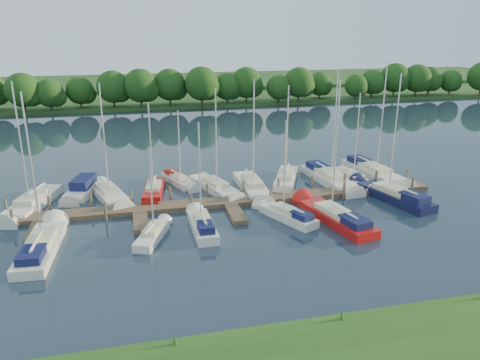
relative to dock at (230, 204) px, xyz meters
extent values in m
plane|color=#1A2635|center=(0.00, -7.31, -0.20)|extent=(260.00, 260.00, 0.00)
cube|color=#4B372A|center=(0.00, 0.69, 0.00)|extent=(40.00, 2.00, 0.40)
cube|color=#4B372A|center=(-16.00, -2.31, 0.00)|extent=(1.20, 4.00, 0.40)
cube|color=#4B372A|center=(-8.00, -2.31, 0.00)|extent=(1.20, 4.00, 0.40)
cube|color=#4B372A|center=(0.00, -2.31, 0.00)|extent=(1.20, 4.00, 0.40)
cube|color=#4B372A|center=(8.00, -2.31, 0.00)|extent=(1.20, 4.00, 0.40)
cube|color=#4B372A|center=(16.00, -2.31, 0.00)|extent=(1.20, 4.00, 0.40)
cylinder|color=#473D33|center=(-19.00, 1.99, 0.40)|extent=(0.24, 0.24, 2.00)
cylinder|color=#473D33|center=(-15.55, 1.99, 0.40)|extent=(0.24, 0.24, 2.00)
cylinder|color=#473D33|center=(-12.09, 1.99, 0.40)|extent=(0.24, 0.24, 2.00)
cylinder|color=#473D33|center=(-8.64, 1.99, 0.40)|extent=(0.24, 0.24, 2.00)
cylinder|color=#473D33|center=(-5.18, 1.99, 0.40)|extent=(0.24, 0.24, 2.00)
cylinder|color=#473D33|center=(-1.73, 1.99, 0.40)|extent=(0.24, 0.24, 2.00)
cylinder|color=#473D33|center=(1.73, 1.99, 0.40)|extent=(0.24, 0.24, 2.00)
cylinder|color=#473D33|center=(5.18, 1.99, 0.40)|extent=(0.24, 0.24, 2.00)
cylinder|color=#473D33|center=(8.64, 1.99, 0.40)|extent=(0.24, 0.24, 2.00)
cylinder|color=#473D33|center=(12.09, 1.99, 0.40)|extent=(0.24, 0.24, 2.00)
cylinder|color=#473D33|center=(15.55, 1.99, 0.40)|extent=(0.24, 0.24, 2.00)
cylinder|color=#473D33|center=(19.00, 1.99, 0.40)|extent=(0.24, 0.24, 2.00)
cylinder|color=#473D33|center=(-18.00, -0.61, 0.40)|extent=(0.24, 0.24, 2.00)
cylinder|color=#473D33|center=(-10.80, -0.61, 0.40)|extent=(0.24, 0.24, 2.00)
cylinder|color=#473D33|center=(-3.60, -0.61, 0.40)|extent=(0.24, 0.24, 2.00)
cylinder|color=#473D33|center=(3.60, -0.61, 0.40)|extent=(0.24, 0.24, 2.00)
cylinder|color=#473D33|center=(10.80, -0.61, 0.40)|extent=(0.24, 0.24, 2.00)
cylinder|color=#473D33|center=(18.00, -0.61, 0.40)|extent=(0.24, 0.24, 2.00)
cube|color=#1F4018|center=(0.00, 67.69, 0.10)|extent=(180.00, 30.00, 0.60)
cube|color=#325626|center=(0.00, 92.69, 0.50)|extent=(220.00, 40.00, 1.40)
cylinder|color=#38281C|center=(-26.37, 53.58, 0.80)|extent=(0.36, 0.36, 2.00)
sphere|color=#18370F|center=(-26.37, 53.58, 3.25)|extent=(4.68, 4.68, 4.68)
sphere|color=#18370F|center=(-25.37, 53.78, 2.58)|extent=(3.34, 3.34, 3.34)
cylinder|color=#38281C|center=(-20.96, 54.83, 0.91)|extent=(0.36, 0.36, 2.21)
sphere|color=#18370F|center=(-20.96, 54.83, 3.61)|extent=(5.16, 5.16, 5.16)
sphere|color=#18370F|center=(-19.85, 55.03, 2.87)|extent=(3.69, 3.69, 3.69)
cylinder|color=#38281C|center=(-15.12, 55.34, 1.08)|extent=(0.36, 0.36, 2.56)
sphere|color=#18370F|center=(-15.12, 55.34, 4.21)|extent=(5.98, 5.98, 5.98)
sphere|color=#18370F|center=(-13.84, 55.54, 3.36)|extent=(4.27, 4.27, 4.27)
cylinder|color=#38281C|center=(-11.72, 55.63, 0.91)|extent=(0.36, 0.36, 2.21)
sphere|color=#18370F|center=(-11.72, 55.63, 3.61)|extent=(5.16, 5.16, 5.16)
sphere|color=#18370F|center=(-10.61, 55.83, 2.87)|extent=(3.69, 3.69, 3.69)
cylinder|color=#38281C|center=(-6.12, 53.68, 0.85)|extent=(0.36, 0.36, 2.11)
sphere|color=#18370F|center=(-6.12, 53.68, 3.43)|extent=(4.92, 4.92, 4.92)
sphere|color=#18370F|center=(-5.07, 53.88, 2.73)|extent=(3.51, 3.51, 3.51)
cylinder|color=#38281C|center=(0.58, 53.81, 1.00)|extent=(0.36, 0.36, 2.39)
sphere|color=#18370F|center=(0.58, 53.81, 3.92)|extent=(5.58, 5.58, 5.58)
sphere|color=#18370F|center=(1.78, 54.01, 3.12)|extent=(3.98, 3.98, 3.98)
cylinder|color=#38281C|center=(5.33, 55.52, 0.94)|extent=(0.36, 0.36, 2.28)
sphere|color=#18370F|center=(5.33, 55.52, 3.73)|extent=(5.33, 5.33, 5.33)
sphere|color=#18370F|center=(6.47, 55.72, 2.97)|extent=(3.81, 3.81, 3.81)
cylinder|color=#38281C|center=(10.07, 56.03, 0.99)|extent=(0.36, 0.36, 2.39)
sphere|color=#18370F|center=(10.07, 56.03, 3.91)|extent=(5.57, 5.57, 5.57)
sphere|color=#18370F|center=(11.26, 56.23, 3.11)|extent=(3.98, 3.98, 3.98)
cylinder|color=#38281C|center=(16.17, 55.72, 1.11)|extent=(0.36, 0.36, 2.62)
sphere|color=#18370F|center=(16.17, 55.72, 4.32)|extent=(6.12, 6.12, 6.12)
sphere|color=#18370F|center=(17.48, 55.92, 3.44)|extent=(4.37, 4.37, 4.37)
cylinder|color=#38281C|center=(20.39, 56.39, 1.11)|extent=(0.36, 0.36, 2.62)
sphere|color=#18370F|center=(20.39, 56.39, 4.32)|extent=(6.12, 6.12, 6.12)
sphere|color=#18370F|center=(21.70, 56.59, 3.44)|extent=(4.37, 4.37, 4.37)
cylinder|color=#38281C|center=(26.60, 54.07, 0.86)|extent=(0.36, 0.36, 2.12)
sphere|color=#18370F|center=(26.60, 54.07, 3.45)|extent=(4.94, 4.94, 4.94)
sphere|color=#18370F|center=(27.66, 54.27, 2.74)|extent=(3.53, 3.53, 3.53)
cylinder|color=#38281C|center=(32.17, 55.77, 1.04)|extent=(0.36, 0.36, 2.47)
sphere|color=#18370F|center=(32.17, 55.77, 4.06)|extent=(5.77, 5.77, 5.77)
sphere|color=#18370F|center=(33.40, 55.97, 3.23)|extent=(4.12, 4.12, 4.12)
cylinder|color=#38281C|center=(36.55, 53.37, 0.85)|extent=(0.36, 0.36, 2.10)
sphere|color=#18370F|center=(36.55, 53.37, 3.41)|extent=(4.89, 4.89, 4.89)
sphere|color=#18370F|center=(37.60, 53.57, 2.71)|extent=(3.50, 3.50, 3.50)
cylinder|color=#38281C|center=(42.09, 55.57, 0.94)|extent=(0.36, 0.36, 2.29)
sphere|color=#18370F|center=(42.09, 55.57, 3.74)|extent=(5.33, 5.33, 5.33)
sphere|color=#18370F|center=(43.23, 55.77, 2.97)|extent=(3.81, 3.81, 3.81)
cylinder|color=#38281C|center=(49.29, 53.50, 1.23)|extent=(0.36, 0.36, 2.86)
sphere|color=#18370F|center=(49.29, 53.50, 4.72)|extent=(6.67, 6.67, 6.67)
sphere|color=#18370F|center=(50.72, 53.70, 3.77)|extent=(4.77, 4.77, 4.77)
cylinder|color=#38281C|center=(52.81, 52.94, 1.13)|extent=(0.36, 0.36, 2.66)
sphere|color=#18370F|center=(52.81, 52.94, 4.39)|extent=(6.21, 6.21, 6.21)
sphere|color=#18370F|center=(54.14, 53.14, 3.50)|extent=(4.44, 4.44, 4.44)
cylinder|color=#38281C|center=(59.43, 53.95, 1.15)|extent=(0.36, 0.36, 2.71)
sphere|color=#18370F|center=(59.43, 53.95, 4.46)|extent=(6.32, 6.32, 6.32)
sphere|color=#18370F|center=(60.79, 54.15, 3.56)|extent=(4.51, 4.51, 4.51)
cylinder|color=#38281C|center=(64.94, 55.93, 1.12)|extent=(0.36, 0.36, 2.64)
sphere|color=#18370F|center=(64.94, 55.93, 4.35)|extent=(6.16, 6.16, 6.16)
sphere|color=#18370F|center=(66.26, 56.13, 3.47)|extent=(4.40, 4.40, 4.40)
cylinder|color=#38281C|center=(70.02, 55.46, 0.85)|extent=(0.36, 0.36, 2.10)
sphere|color=#18370F|center=(70.02, 55.46, 3.42)|extent=(4.90, 4.90, 4.90)
sphere|color=#18370F|center=(71.07, 55.66, 2.72)|extent=(3.50, 3.50, 3.50)
cube|color=silver|center=(-17.21, 4.25, -0.05)|extent=(4.21, 8.05, 1.21)
cone|color=silver|center=(-18.28, 0.52, -0.05)|extent=(1.79, 2.91, 1.08)
cube|color=beige|center=(-17.32, 3.88, 0.73)|extent=(2.52, 3.80, 0.55)
cylinder|color=silver|center=(-17.43, 3.50, 5.80)|extent=(0.12, 0.12, 10.46)
cylinder|color=silver|center=(-17.00, 4.99, 1.17)|extent=(1.05, 3.38, 0.10)
cylinder|color=silver|center=(-17.00, 4.99, 1.17)|extent=(1.04, 3.04, 0.20)
cube|color=silver|center=(-13.05, 6.84, -0.05)|extent=(3.56, 6.36, 1.12)
cone|color=silver|center=(-13.87, 3.93, -0.05)|extent=(1.45, 2.02, 1.00)
cube|color=#131843|center=(-13.05, 6.84, 0.86)|extent=(2.44, 3.63, 1.01)
cube|color=silver|center=(-10.89, 5.50, -0.05)|extent=(4.35, 7.75, 1.05)
cone|color=silver|center=(-9.70, 1.95, -0.05)|extent=(1.82, 2.81, 1.05)
cube|color=beige|center=(-10.77, 5.14, 0.61)|extent=(2.55, 3.69, 0.48)
cylinder|color=silver|center=(-10.65, 4.79, 5.51)|extent=(0.12, 0.12, 10.09)
cylinder|color=silver|center=(-11.12, 6.21, 0.99)|extent=(1.16, 3.22, 0.10)
cylinder|color=silver|center=(-11.12, 6.21, 0.99)|extent=(1.14, 2.90, 0.20)
cube|color=#B41210|center=(-6.44, 5.19, -0.05)|extent=(2.62, 6.29, 1.04)
cone|color=#B41210|center=(-6.91, 2.18, -0.05)|extent=(1.17, 2.24, 0.85)
cube|color=beige|center=(-6.49, 4.89, 0.60)|extent=(1.69, 2.91, 0.47)
cylinder|color=silver|center=(-6.54, 4.59, 4.58)|extent=(0.12, 0.12, 8.24)
cylinder|color=silver|center=(-6.35, 5.80, 0.98)|extent=(0.52, 2.73, 0.10)
cylinder|color=silver|center=(-6.35, 5.80, 0.98)|extent=(0.57, 2.44, 0.20)
cube|color=silver|center=(-3.83, 7.51, -0.05)|extent=(3.22, 5.40, 0.94)
cone|color=silver|center=(-2.91, 5.07, -0.05)|extent=(1.33, 1.97, 0.73)
cube|color=beige|center=(-3.74, 7.26, 0.53)|extent=(1.86, 2.58, 0.43)
cube|color=maroon|center=(-4.35, 8.87, 0.61)|extent=(1.51, 1.83, 0.47)
cylinder|color=silver|center=(-3.65, 7.02, 3.92)|extent=(0.12, 0.12, 7.04)
cylinder|color=silver|center=(-4.02, 8.00, 0.87)|extent=(0.93, 2.23, 0.10)
cylinder|color=silver|center=(-4.02, 8.00, 0.87)|extent=(0.93, 2.02, 0.20)
cube|color=silver|center=(-0.62, 4.90, -0.05)|extent=(4.06, 7.18, 1.08)
cone|color=silver|center=(0.49, 1.62, -0.05)|extent=(1.70, 2.61, 0.97)
cube|color=beige|center=(-0.51, 4.57, 0.63)|extent=(2.38, 3.42, 0.49)
cylinder|color=silver|center=(-0.40, 4.24, 5.16)|extent=(0.12, 0.12, 9.35)
cylinder|color=silver|center=(-0.85, 5.56, 1.03)|extent=(1.10, 2.98, 0.10)
cylinder|color=silver|center=(-0.85, 5.56, 1.03)|extent=(1.08, 2.69, 0.20)
cube|color=silver|center=(3.01, 3.93, -0.05)|extent=(2.15, 7.49, 1.26)
cone|color=silver|center=(2.98, 0.19, -0.05)|extent=(1.07, 2.63, 1.05)
cube|color=beige|center=(3.00, 3.56, 0.77)|extent=(1.60, 3.38, 0.57)
cylinder|color=silver|center=(3.00, 3.18, 5.65)|extent=(0.12, 0.12, 10.10)
cylinder|color=silver|center=(3.01, 4.68, 1.23)|extent=(0.12, 3.37, 0.10)
cylinder|color=silver|center=(3.01, 4.68, 1.23)|extent=(0.22, 2.99, 0.20)
cube|color=silver|center=(7.23, 5.55, -0.05)|extent=(4.66, 7.04, 1.14)
cone|color=silver|center=(5.78, 2.43, -0.05)|extent=(1.89, 2.59, 0.96)
cube|color=beige|center=(7.09, 5.24, 0.68)|extent=(2.62, 3.41, 0.52)
cylinder|color=silver|center=(6.94, 4.93, 5.17)|extent=(0.12, 0.12, 9.28)
cylinder|color=silver|center=(7.52, 6.17, 1.10)|extent=(1.40, 2.84, 0.10)
cylinder|color=silver|center=(7.52, 6.17, 1.10)|extent=(1.35, 2.58, 0.20)
cube|color=silver|center=(11.43, 4.62, -0.05)|extent=(3.12, 8.24, 1.22)
cone|color=silver|center=(11.88, 0.63, -0.05)|extent=(1.43, 2.92, 1.13)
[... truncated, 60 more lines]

